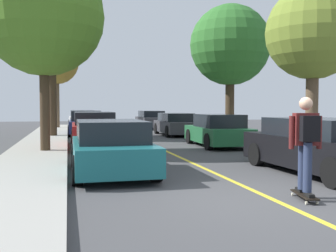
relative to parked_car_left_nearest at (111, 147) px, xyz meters
name	(u,v)px	position (x,y,z in m)	size (l,w,h in m)	color
ground	(271,199)	(2.49, -3.42, -0.65)	(80.00, 80.00, 0.00)	#424244
center_line	(200,166)	(2.49, 0.58, -0.65)	(0.12, 39.20, 0.01)	gold
parked_car_left_nearest	(111,147)	(0.00, 0.00, 0.00)	(1.90, 4.01, 1.30)	#196066
parked_car_left_near	(94,129)	(0.00, 6.73, 0.07)	(1.85, 4.45, 1.43)	maroon
parked_car_left_far	(86,123)	(0.00, 13.86, 0.03)	(2.05, 4.25, 1.41)	navy
parked_car_left_farthest	(82,119)	(0.00, 20.68, 0.04)	(1.95, 4.14, 1.37)	white
parked_car_right_nearest	(321,146)	(4.99, -1.26, 0.03)	(2.05, 4.70, 1.36)	black
parked_car_right_near	(218,131)	(4.98, 5.69, -0.01)	(1.95, 4.21, 1.33)	#1E5B33
parked_car_right_far	(176,124)	(4.99, 12.31, -0.02)	(1.90, 4.46, 1.27)	#38383D
parked_car_right_farthest	(151,120)	(4.99, 19.40, 0.01)	(1.93, 4.72, 1.33)	#38383D
street_tree_left_nearest	(43,16)	(-1.79, 4.56, 4.09)	(4.13, 4.13, 6.68)	#3D2D1E
street_tree_left_near	(51,27)	(-1.79, 11.87, 5.09)	(4.64, 4.64, 7.94)	#3D2D1E
street_tree_left_far	(56,63)	(-1.79, 20.29, 4.15)	(3.18, 3.18, 6.30)	brown
street_tree_right_nearest	(313,33)	(6.77, 1.80, 3.38)	(3.07, 3.07, 5.47)	brown
street_tree_right_near	(230,46)	(6.77, 8.69, 3.99)	(3.95, 3.95, 6.51)	#3D2D1E
skateboard	(304,195)	(3.02, -3.63, -0.56)	(0.39, 0.87, 0.10)	black
skateboarder	(306,139)	(3.01, -3.66, 0.43)	(0.59, 0.71, 1.71)	black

